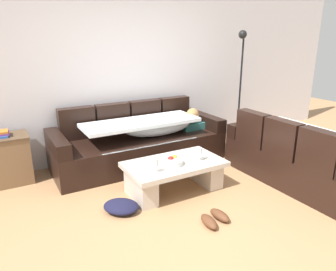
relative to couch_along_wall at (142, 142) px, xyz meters
name	(u,v)px	position (x,y,z in m)	size (l,w,h in m)	color
ground_plane	(206,210)	(0.01, -1.63, -0.33)	(14.00, 14.00, 0.00)	#A97A51
back_wall	(127,70)	(0.01, 0.52, 1.02)	(9.00, 0.10, 2.70)	silver
couch_along_wall	(142,142)	(0.00, 0.00, 0.00)	(2.54, 0.92, 0.88)	black
couch_near_window	(298,157)	(1.51, -1.60, 0.01)	(0.92, 1.89, 0.88)	black
coffee_table	(174,173)	(-0.05, -1.04, -0.09)	(1.20, 0.68, 0.38)	beige
fruit_bowl	(172,161)	(-0.12, -1.09, 0.09)	(0.28, 0.28, 0.10)	silver
wine_glass_near_left	(155,163)	(-0.39, -1.19, 0.17)	(0.07, 0.07, 0.17)	silver
wine_glass_near_right	(200,152)	(0.24, -1.15, 0.17)	(0.07, 0.07, 0.17)	silver
open_magazine	(197,157)	(0.28, -1.05, 0.06)	(0.28, 0.21, 0.01)	white
side_cabinet	(1,161)	(-1.89, 0.22, -0.01)	(0.72, 0.44, 0.64)	brown
book_stack_on_cabinet	(2,134)	(-1.83, 0.22, 0.35)	(0.18, 0.23, 0.08)	#2D569E
floor_lamp	(240,80)	(1.96, 0.09, 0.79)	(0.33, 0.31, 1.95)	black
pair_of_shoes	(214,218)	(-0.05, -1.86, -0.28)	(0.32, 0.32, 0.09)	#59331E
crumpled_garment	(121,206)	(-0.81, -1.18, -0.27)	(0.40, 0.32, 0.12)	#191933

